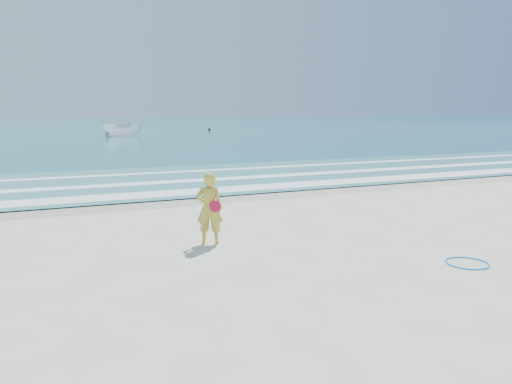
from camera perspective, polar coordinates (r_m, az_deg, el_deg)
name	(u,v)px	position (r m, az deg, el deg)	size (l,w,h in m)	color
ground	(320,277)	(9.65, 7.31, -9.62)	(400.00, 400.00, 0.00)	silver
wet_sand	(188,199)	(17.74, -7.74, -0.85)	(400.00, 2.40, 0.00)	#B2A893
ocean	(62,125)	(112.95, -21.33, 7.18)	(400.00, 190.00, 0.04)	#19727F
shallow	(157,180)	(22.53, -11.23, 1.34)	(400.00, 10.00, 0.01)	#59B7AD
foam_near	(179,193)	(18.97, -8.82, -0.06)	(400.00, 1.40, 0.01)	white
foam_mid	(161,182)	(21.75, -10.78, 1.09)	(400.00, 0.90, 0.01)	white
foam_far	(146,173)	(24.95, -12.47, 2.08)	(400.00, 0.60, 0.01)	white
hoop	(467,263)	(11.23, 22.99, -7.49)	(0.86, 0.86, 0.03)	#0E94FF
boat	(124,128)	(61.05, -14.90, 7.11)	(1.94, 5.17, 2.00)	white
buoy	(209,129)	(75.49, -5.37, 7.15)	(0.38, 0.38, 0.38)	black
woman	(209,208)	(11.71, -5.36, -1.88)	(0.73, 0.62, 1.70)	gold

